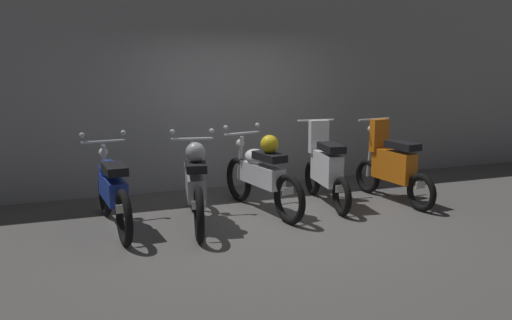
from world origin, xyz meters
TOP-DOWN VIEW (x-y plane):
  - ground_plane at (0.00, 0.00)m, footprint 80.00×80.00m
  - back_wall at (0.00, 2.11)m, footprint 16.00×0.30m
  - motorbike_slot_0 at (-1.98, 0.35)m, footprint 0.59×1.95m
  - motorbike_slot_1 at (-0.99, 0.17)m, footprint 0.62×1.93m
  - motorbike_slot_2 at (-0.00, 0.43)m, footprint 0.63×1.93m
  - motorbike_slot_3 at (0.99, 0.48)m, footprint 0.56×1.68m
  - motorbike_slot_4 at (1.98, 0.29)m, footprint 0.56×1.68m

SIDE VIEW (x-z plane):
  - ground_plane at x=0.00m, z-range 0.00..0.00m
  - motorbike_slot_0 at x=-1.98m, z-range -0.08..1.07m
  - motorbike_slot_3 at x=0.99m, z-range -0.06..1.11m
  - motorbike_slot_4 at x=1.98m, z-range -0.06..1.11m
  - motorbike_slot_1 at x=-0.99m, z-range -0.05..1.10m
  - motorbike_slot_2 at x=0.00m, z-range -0.05..1.10m
  - back_wall at x=0.00m, z-range 0.00..3.27m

